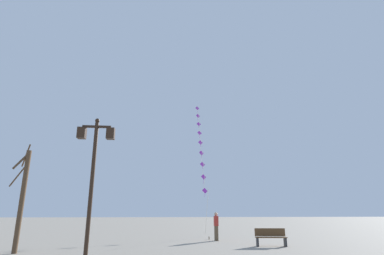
# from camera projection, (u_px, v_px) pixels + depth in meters

# --- Properties ---
(ground_plane) EXTENTS (160.00, 160.00, 0.00)m
(ground_plane) POSITION_uv_depth(u_px,v_px,m) (168.00, 237.00, 21.16)
(ground_plane) COLOR gray
(twin_lantern_lamp_post) EXTENTS (1.29, 0.28, 5.01)m
(twin_lantern_lamp_post) POSITION_uv_depth(u_px,v_px,m) (94.00, 161.00, 10.49)
(twin_lantern_lamp_post) COLOR black
(twin_lantern_lamp_post) RESTS_ON ground_plane
(kite_train) EXTENTS (0.69, 9.46, 12.55)m
(kite_train) POSITION_uv_depth(u_px,v_px,m) (201.00, 150.00, 26.44)
(kite_train) COLOR brown
(kite_train) RESTS_ON ground_plane
(kite_flyer) EXTENTS (0.25, 0.61, 1.71)m
(kite_flyer) POSITION_uv_depth(u_px,v_px,m) (216.00, 225.00, 18.88)
(kite_flyer) COLOR brown
(kite_flyer) RESTS_ON ground_plane
(bare_tree) EXTENTS (1.11, 1.26, 4.83)m
(bare_tree) POSITION_uv_depth(u_px,v_px,m) (22.00, 196.00, 13.59)
(bare_tree) COLOR #4C3826
(bare_tree) RESTS_ON ground_plane
(park_bench) EXTENTS (1.64, 0.63, 0.89)m
(park_bench) POSITION_uv_depth(u_px,v_px,m) (271.00, 237.00, 15.72)
(park_bench) COLOR brown
(park_bench) RESTS_ON ground_plane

